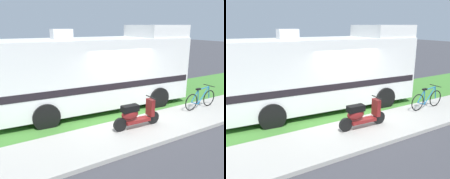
# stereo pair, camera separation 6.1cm
# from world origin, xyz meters

# --- Properties ---
(ground_plane) EXTENTS (80.00, 80.00, 0.00)m
(ground_plane) POSITION_xyz_m (0.00, 0.00, 0.00)
(ground_plane) COLOR #38383D
(sidewalk) EXTENTS (24.00, 2.00, 0.12)m
(sidewalk) POSITION_xyz_m (0.00, -1.20, 0.06)
(sidewalk) COLOR #9E9B93
(sidewalk) RESTS_ON ground
(grass_strip) EXTENTS (24.00, 3.40, 0.08)m
(grass_strip) POSITION_xyz_m (0.00, 1.50, 0.04)
(grass_strip) COLOR #3D752D
(grass_strip) RESTS_ON ground
(motorhome_rv) EXTENTS (7.89, 3.01, 3.34)m
(motorhome_rv) POSITION_xyz_m (-0.44, 1.56, 1.58)
(motorhome_rv) COLOR silver
(motorhome_rv) RESTS_ON ground
(scooter) EXTENTS (1.72, 0.50, 0.97)m
(scooter) POSITION_xyz_m (-0.33, -1.04, 0.58)
(scooter) COLOR black
(scooter) RESTS_ON ground
(bicycle) EXTENTS (1.71, 0.52, 0.89)m
(bicycle) POSITION_xyz_m (2.99, -0.86, 0.50)
(bicycle) COLOR black
(bicycle) RESTS_ON ground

